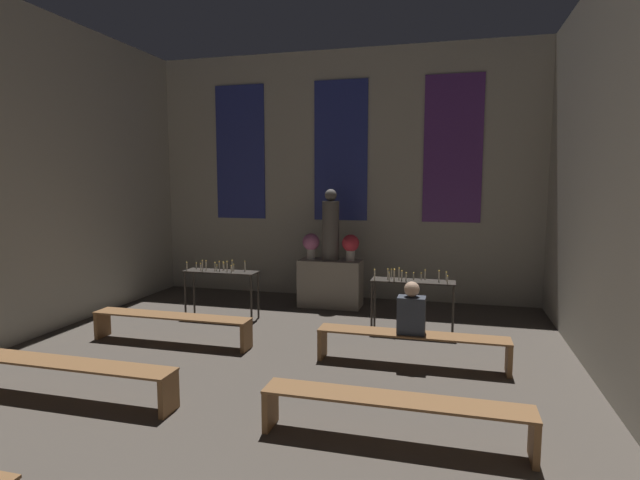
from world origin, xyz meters
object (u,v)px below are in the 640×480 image
at_px(candle_rack_left, 221,278).
at_px(pew_third_left, 71,371).
at_px(flower_vase_right, 351,245).
at_px(candle_rack_right, 412,288).
at_px(flower_vase_left, 311,244).
at_px(pew_back_right, 411,341).
at_px(pew_third_right, 394,409).
at_px(person_seated, 411,311).
at_px(pew_back_left, 171,322).
at_px(statue, 331,227).
at_px(altar, 331,283).

xyz_separation_m(candle_rack_left, pew_third_left, (-0.10, -3.54, -0.40)).
xyz_separation_m(flower_vase_right, candle_rack_right, (1.28, -1.32, -0.49)).
relative_size(flower_vase_left, pew_back_right, 0.20).
distance_m(pew_third_right, person_seated, 2.09).
xyz_separation_m(candle_rack_right, pew_third_right, (0.11, -3.53, -0.40)).
bearing_deg(pew_third_left, pew_back_left, 90.00).
xyz_separation_m(statue, pew_third_left, (-1.78, -4.86, -1.21)).
relative_size(pew_back_left, pew_back_right, 1.00).
bearing_deg(flower_vase_left, statue, 0.00).
relative_size(flower_vase_right, pew_back_right, 0.20).
bearing_deg(flower_vase_right, pew_third_left, -114.12).
distance_m(flower_vase_right, person_seated, 3.17).
height_order(candle_rack_left, pew_back_left, candle_rack_left).
bearing_deg(flower_vase_right, pew_back_right, -63.69).
height_order(flower_vase_left, candle_rack_right, flower_vase_left).
bearing_deg(candle_rack_right, pew_third_left, -134.33).
xyz_separation_m(statue, candle_rack_right, (1.67, -1.32, -0.82)).
bearing_deg(flower_vase_left, flower_vase_right, 0.00).
bearing_deg(altar, pew_third_left, -110.15).
bearing_deg(statue, pew_third_right, -69.85).
height_order(altar, flower_vase_right, flower_vase_right).
bearing_deg(candle_rack_left, person_seated, -23.33).
bearing_deg(flower_vase_left, pew_third_right, -65.88).
relative_size(altar, pew_back_right, 0.48).
bearing_deg(pew_back_right, pew_back_left, 180.00).
distance_m(pew_third_left, pew_back_right, 4.11).
relative_size(candle_rack_right, pew_third_right, 0.53).
bearing_deg(pew_third_left, altar, 69.85).
bearing_deg(pew_back_right, candle_rack_left, 156.72).
bearing_deg(flower_vase_left, person_seated, -52.37).
bearing_deg(pew_third_left, flower_vase_right, 65.88).
distance_m(flower_vase_left, pew_back_right, 3.66).
relative_size(statue, pew_back_left, 0.55).
distance_m(altar, pew_third_right, 5.17).
bearing_deg(pew_third_right, candle_rack_right, 91.81).
bearing_deg(pew_back_right, flower_vase_left, 127.74).
xyz_separation_m(pew_third_right, pew_back_right, (0.00, 2.05, 0.00)).
bearing_deg(altar, pew_third_right, -69.85).
height_order(flower_vase_left, pew_back_right, flower_vase_left).
bearing_deg(candle_rack_right, statue, 141.64).
distance_m(pew_third_left, pew_third_right, 3.56).
bearing_deg(candle_rack_left, flower_vase_left, 45.75).
height_order(pew_third_right, pew_back_left, same).
bearing_deg(person_seated, pew_third_right, -89.75).
xyz_separation_m(pew_third_right, pew_back_left, (-3.56, 2.05, 0.00)).
distance_m(candle_rack_right, pew_third_right, 3.56).
bearing_deg(flower_vase_left, altar, 0.00).
height_order(altar, pew_third_left, altar).
bearing_deg(candle_rack_left, pew_third_right, -45.61).
height_order(pew_third_left, pew_back_left, same).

